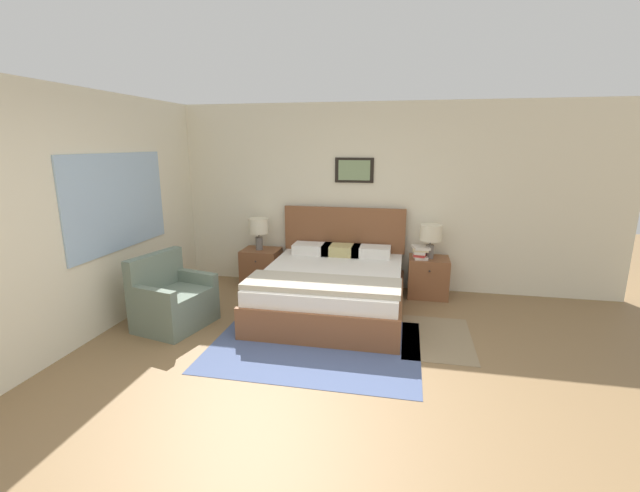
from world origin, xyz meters
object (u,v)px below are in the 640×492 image
(nightstand_near_window, at_px, (261,267))
(nightstand_by_door, at_px, (428,277))
(table_lamp_by_door, at_px, (431,235))
(bed, at_px, (332,287))
(table_lamp_near_window, at_px, (259,228))
(armchair, at_px, (172,302))

(nightstand_near_window, xyz_separation_m, nightstand_by_door, (2.39, 0.00, 0.00))
(nightstand_near_window, bearing_deg, nightstand_by_door, 0.00)
(table_lamp_by_door, bearing_deg, bed, -147.90)
(table_lamp_near_window, bearing_deg, bed, -31.76)
(armchair, relative_size, table_lamp_by_door, 1.97)
(armchair, bearing_deg, nightstand_near_window, 175.14)
(nightstand_near_window, distance_m, table_lamp_by_door, 2.47)
(armchair, bearing_deg, bed, 128.85)
(nightstand_by_door, distance_m, table_lamp_by_door, 0.60)
(bed, relative_size, nightstand_by_door, 3.76)
(bed, bearing_deg, nightstand_near_window, 147.36)
(bed, xyz_separation_m, nightstand_near_window, (-1.20, 0.77, -0.03))
(table_lamp_near_window, bearing_deg, nightstand_near_window, 43.71)
(bed, distance_m, nightstand_near_window, 1.42)
(nightstand_near_window, distance_m, nightstand_by_door, 2.39)
(bed, relative_size, table_lamp_by_door, 4.41)
(bed, height_order, nightstand_near_window, bed)
(nightstand_near_window, xyz_separation_m, table_lamp_by_door, (2.39, -0.02, 0.60))
(nightstand_near_window, bearing_deg, armchair, -107.85)
(bed, bearing_deg, nightstand_by_door, 32.64)
(nightstand_by_door, height_order, table_lamp_by_door, table_lamp_by_door)
(armchair, height_order, table_lamp_near_window, table_lamp_near_window)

